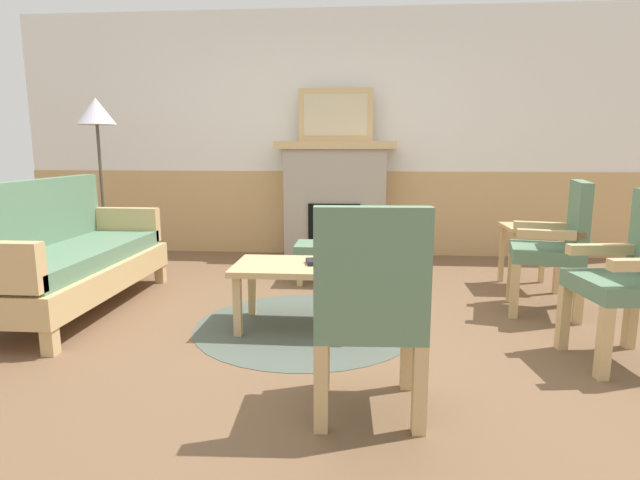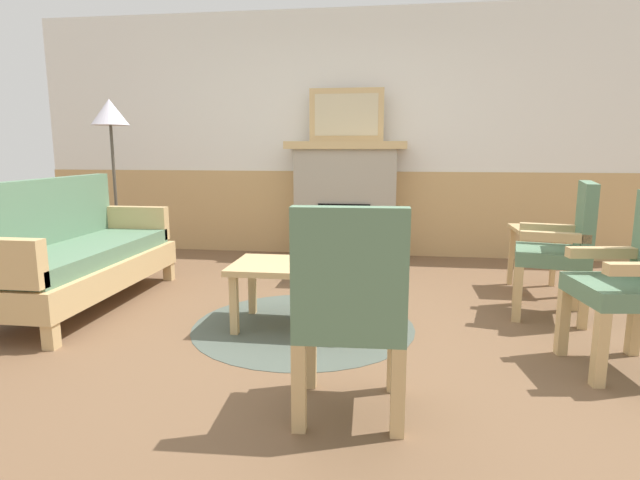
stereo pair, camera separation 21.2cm
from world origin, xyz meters
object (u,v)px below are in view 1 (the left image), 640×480
coffee_table (306,272)px  couch (69,258)px  armchair_front_left (370,303)px  fireplace (335,199)px  footstool (318,251)px  armchair_by_window_left (637,271)px  armchair_near_fireplace (557,242)px  book_on_table (319,262)px  floor_lamp_by_couch (97,122)px  framed_picture (336,115)px  side_table (530,239)px

coffee_table → couch: bearing=173.0°
couch → armchair_front_left: same height
fireplace → footstool: size_ratio=3.25×
couch → armchair_by_window_left: bearing=-10.1°
fireplace → armchair_near_fireplace: 2.53m
fireplace → couch: 2.82m
fireplace → couch: size_ratio=0.72×
couch → armchair_near_fireplace: bearing=3.7°
couch → armchair_front_left: bearing=-32.0°
couch → book_on_table: size_ratio=11.01×
coffee_table → floor_lamp_by_couch: (-2.17, 1.47, 1.06)m
coffee_table → armchair_near_fireplace: armchair_near_fireplace is taller
armchair_near_fireplace → armchair_by_window_left: bearing=-82.8°
coffee_table → book_on_table: (0.09, 0.02, 0.07)m
couch → footstool: (1.78, 0.98, -0.11)m
framed_picture → footstool: bearing=-94.8°
armchair_near_fireplace → book_on_table: bearing=-165.6°
armchair_by_window_left → side_table: 1.61m
framed_picture → couch: (-1.88, -2.09, -1.16)m
footstool → floor_lamp_by_couch: size_ratio=0.24×
side_table → armchair_by_window_left: bearing=-87.1°
fireplace → couch: bearing=-132.0°
book_on_table → armchair_near_fireplace: 1.76m
book_on_table → armchair_by_window_left: armchair_by_window_left is taller
fireplace → book_on_table: fireplace is taller
couch → floor_lamp_by_couch: bearing=106.1°
fireplace → floor_lamp_by_couch: (-2.24, -0.84, 0.80)m
framed_picture → armchair_near_fireplace: (1.72, -1.85, -1.02)m
armchair_by_window_left → side_table: size_ratio=1.78×
couch → floor_lamp_by_couch: (-0.36, 1.24, 1.05)m
footstool → armchair_near_fireplace: armchair_near_fireplace is taller
couch → armchair_by_window_left: 3.78m
coffee_table → book_on_table: 0.11m
framed_picture → side_table: size_ratio=1.45×
book_on_table → armchair_front_left: bearing=-74.5°
side_table → fireplace: bearing=146.9°
footstool → floor_lamp_by_couch: 2.45m
fireplace → armchair_near_fireplace: fireplace is taller
framed_picture → armchair_front_left: framed_picture is taller
armchair_near_fireplace → floor_lamp_by_couch: 4.19m
armchair_by_window_left → armchair_front_left: (-1.49, -0.73, 0.00)m
framed_picture → book_on_table: size_ratio=4.89×
armchair_near_fireplace → floor_lamp_by_couch: (-3.96, 1.01, 0.91)m
couch → armchair_near_fireplace: 3.61m
fireplace → armchair_near_fireplace: (1.72, -1.85, -0.11)m
book_on_table → floor_lamp_by_couch: bearing=147.2°
footstool → armchair_front_left: 2.42m
armchair_by_window_left → floor_lamp_by_couch: 4.59m
framed_picture → armchair_by_window_left: 3.46m
book_on_table → footstool: (-0.11, 1.18, -0.17)m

